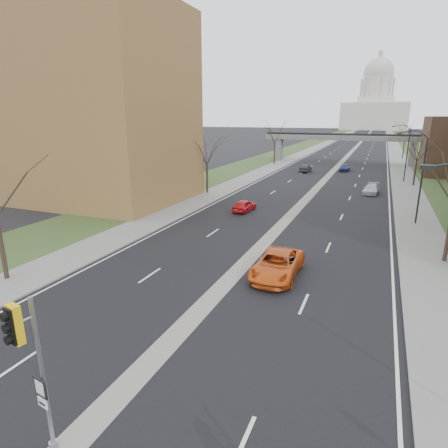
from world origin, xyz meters
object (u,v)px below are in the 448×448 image
Objects in this scene: car_left_far at (306,169)px; car_right_near at (277,265)px; car_right_far at (345,168)px; signal_pole_median at (28,352)px; car_left_near at (244,205)px; car_right_mid at (371,189)px.

car_right_near is (7.20, -48.08, 0.12)m from car_left_far.
signal_pole_median is at bearing -87.94° from car_right_far.
car_right_mid is at bearing -123.09° from car_left_near.
signal_pole_median reaches higher than car_left_near.
car_left_far reaches higher than car_right_mid.
car_left_far reaches higher than car_left_near.
car_left_near is 0.85× the size of car_right_mid.
car_right_mid is (7.86, 46.79, -2.96)m from signal_pole_median.
signal_pole_median reaches higher than car_right_far.
car_right_mid reaches higher than car_left_near.
car_right_far reaches higher than car_left_near.
car_right_far reaches higher than car_right_mid.
car_left_near is 17.32m from car_right_near.
car_right_mid is 21.75m from car_right_far.
car_left_near is at bearing -123.61° from car_right_mid.
signal_pole_median is 1.16× the size of car_right_mid.
signal_pole_median is 31.69m from car_left_near.
car_right_near is (7.73, -15.49, 0.15)m from car_left_near.
car_left_far is 1.02× the size of car_right_far.
car_left_far is at bearing 130.01° from car_right_mid.
car_left_far is 7.71m from car_right_far.
car_right_mid is (11.91, -17.02, -0.02)m from car_left_far.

